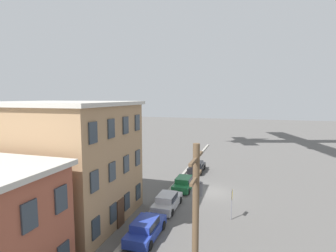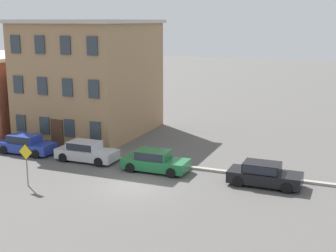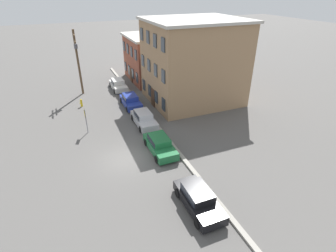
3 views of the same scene
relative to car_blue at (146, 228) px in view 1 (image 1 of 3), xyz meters
The scene contains 9 objects.
ground_plane 11.25m from the car_blue, 17.57° to the right, with size 200.00×200.00×0.00m, color #565451.
kerb_strip 10.78m from the car_blue, ahead, with size 56.00×0.36×0.16m, color #9E998E.
apartment_midblock 9.03m from the car_blue, 82.64° to the left, with size 9.85×11.13×9.91m.
car_blue is the anchor object (origin of this frame).
car_silver 5.27m from the car_blue, ahead, with size 4.40×1.92×1.43m.
car_green 10.75m from the car_blue, ahead, with size 4.40×1.92×1.43m.
car_black 18.02m from the car_blue, ahead, with size 4.40×1.92×1.43m.
caution_sign 7.60m from the car_blue, 50.77° to the right, with size 1.02×0.08×2.67m.
utility_pole 9.23m from the car_blue, 143.35° to the right, with size 2.40×0.44×8.43m.
Camera 1 is at (-27.64, -3.52, 10.27)m, focal length 28.00 mm.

